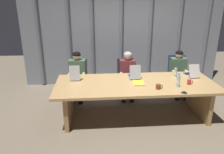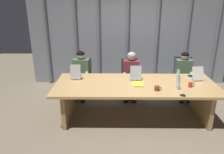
% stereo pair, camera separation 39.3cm
% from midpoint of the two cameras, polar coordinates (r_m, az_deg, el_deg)
% --- Properties ---
extents(ground_plane, '(11.15, 11.15, 0.00)m').
position_cam_midpoint_polar(ground_plane, '(4.80, 3.50, -9.96)').
color(ground_plane, '#7F705B').
extents(conference_table, '(3.26, 1.28, 0.75)m').
position_cam_midpoint_polar(conference_table, '(4.54, 3.66, -3.47)').
color(conference_table, tan).
rests_on(conference_table, ground_plane).
extents(curtain_backdrop, '(5.58, 0.16, 2.91)m').
position_cam_midpoint_polar(curtain_backdrop, '(6.26, 1.15, 11.27)').
color(curtain_backdrop, gray).
rests_on(curtain_backdrop, ground_plane).
extents(laptop_left_end, '(0.23, 0.40, 0.33)m').
position_cam_midpoint_polar(laptop_left_end, '(4.79, -11.90, 0.23)').
color(laptop_left_end, '#BCBCC1').
rests_on(laptop_left_end, conference_table).
extents(laptop_left_mid, '(0.24, 0.40, 0.31)m').
position_cam_midpoint_polar(laptop_left_mid, '(4.78, 3.35, 0.55)').
color(laptop_left_mid, '#A8ADB7').
rests_on(laptop_left_mid, conference_table).
extents(laptop_center, '(0.27, 0.44, 0.29)m').
position_cam_midpoint_polar(laptop_center, '(5.11, 17.66, 0.90)').
color(laptop_center, beige).
rests_on(laptop_center, conference_table).
extents(office_chair_left_end, '(0.60, 0.60, 0.94)m').
position_cam_midpoint_polar(office_chair_left_end, '(5.66, -10.79, -1.58)').
color(office_chair_left_end, '#2D2D38').
rests_on(office_chair_left_end, ground_plane).
extents(office_chair_left_mid, '(0.60, 0.61, 0.93)m').
position_cam_midpoint_polar(office_chair_left_mid, '(5.66, 1.98, -1.25)').
color(office_chair_left_mid, '#2D2D38').
rests_on(office_chair_left_mid, ground_plane).
extents(office_chair_center, '(0.60, 0.60, 0.98)m').
position_cam_midpoint_polar(office_chair_center, '(5.94, 14.60, -0.70)').
color(office_chair_center, navy).
rests_on(office_chair_center, ground_plane).
extents(person_left_end, '(0.44, 0.57, 1.18)m').
position_cam_midpoint_polar(person_left_end, '(5.41, -11.14, 1.04)').
color(person_left_end, '#4C6B4C').
rests_on(person_left_end, ground_plane).
extents(person_left_mid, '(0.43, 0.57, 1.16)m').
position_cam_midpoint_polar(person_left_mid, '(5.40, 2.01, 1.26)').
color(person_left_mid, brown).
rests_on(person_left_mid, ground_plane).
extents(person_center, '(0.40, 0.55, 1.16)m').
position_cam_midpoint_polar(person_center, '(5.70, 15.10, 1.49)').
color(person_center, '#4C6B4C').
rests_on(person_center, ground_plane).
extents(water_bottle_primary, '(0.07, 0.07, 0.27)m').
position_cam_midpoint_polar(water_bottle_primary, '(4.35, 14.32, -1.08)').
color(water_bottle_primary, silver).
rests_on(water_bottle_primary, conference_table).
extents(water_bottle_secondary, '(0.07, 0.07, 0.23)m').
position_cam_midpoint_polar(water_bottle_secondary, '(4.93, 13.97, 1.14)').
color(water_bottle_secondary, '#ADD1B2').
rests_on(water_bottle_secondary, conference_table).
extents(coffee_mug_near, '(0.14, 0.10, 0.09)m').
position_cam_midpoint_polar(coffee_mug_near, '(4.22, 9.35, -2.53)').
color(coffee_mug_near, brown).
rests_on(coffee_mug_near, conference_table).
extents(coffee_mug_far, '(0.12, 0.08, 0.10)m').
position_cam_midpoint_polar(coffee_mug_far, '(4.59, 17.10, -1.30)').
color(coffee_mug_far, '#B2332D').
rests_on(coffee_mug_far, conference_table).
extents(conference_mic_left_side, '(0.11, 0.11, 0.03)m').
position_cam_midpoint_polar(conference_mic_left_side, '(4.16, 15.67, -3.79)').
color(conference_mic_left_side, black).
rests_on(conference_mic_left_side, conference_table).
extents(spiral_notepad, '(0.25, 0.32, 0.03)m').
position_cam_midpoint_polar(spiral_notepad, '(4.46, 4.41, -1.62)').
color(spiral_notepad, yellow).
rests_on(spiral_notepad, conference_table).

